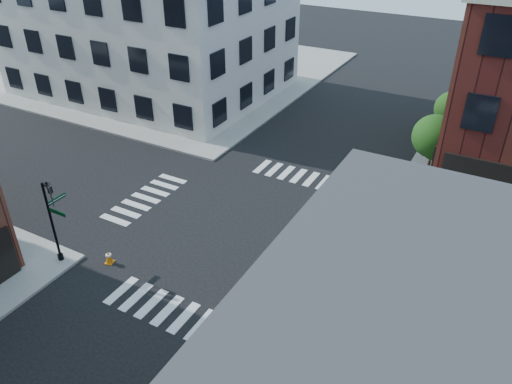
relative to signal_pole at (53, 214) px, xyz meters
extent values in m
plane|color=black|center=(6.72, 6.68, -2.86)|extent=(120.00, 120.00, 0.00)
cube|color=gray|center=(-14.28, 27.68, -2.78)|extent=(30.00, 30.00, 0.15)
cube|color=silver|center=(-12.28, 22.68, 2.64)|extent=(22.00, 16.00, 11.00)
cylinder|color=black|center=(14.22, 16.68, -1.97)|extent=(0.18, 0.18, 1.47)
cylinder|color=black|center=(14.22, 16.68, -1.24)|extent=(0.12, 0.12, 1.47)
sphere|color=#13360E|center=(14.22, 16.68, 0.44)|extent=(2.69, 2.69, 2.69)
sphere|color=#13360E|center=(14.47, 16.58, -0.10)|extent=(1.85, 1.85, 1.85)
cylinder|color=black|center=(14.22, 22.68, -2.04)|extent=(0.18, 0.18, 1.33)
cylinder|color=black|center=(14.22, 22.68, -1.38)|extent=(0.12, 0.12, 1.33)
sphere|color=#13360E|center=(14.22, 22.68, 0.14)|extent=(2.43, 2.43, 2.43)
sphere|color=#13360E|center=(14.47, 22.58, -0.35)|extent=(1.67, 1.67, 1.67)
cylinder|color=black|center=(-0.08, -0.12, -0.56)|extent=(0.12, 0.12, 4.60)
cylinder|color=black|center=(-0.08, -0.12, -2.56)|extent=(0.28, 0.28, 0.30)
cube|color=#053819|center=(0.47, -0.12, 0.29)|extent=(1.10, 0.03, 0.22)
cube|color=#053819|center=(-0.08, 0.43, 0.54)|extent=(0.03, 1.10, 0.22)
imported|color=black|center=(0.27, -0.02, 1.04)|extent=(0.22, 0.18, 1.10)
imported|color=black|center=(-0.18, 0.23, 1.04)|extent=(0.18, 0.22, 1.10)
cube|color=silver|center=(19.96, 2.55, -0.94)|extent=(5.51, 2.84, 2.83)
cube|color=maroon|center=(19.83, 1.39, -0.94)|extent=(2.00, 0.26, 0.64)
cube|color=#B4B4B7|center=(16.50, 2.92, -1.44)|extent=(2.05, 2.38, 1.83)
cube|color=black|center=(15.64, 3.01, -1.12)|extent=(0.28, 1.74, 0.82)
cube|color=black|center=(18.87, 2.66, -2.40)|extent=(7.36, 1.69, 0.23)
cylinder|color=black|center=(16.40, 1.96, -2.40)|extent=(0.94, 0.42, 0.91)
cylinder|color=black|center=(16.61, 3.87, -2.40)|extent=(0.94, 0.42, 0.91)
cylinder|color=black|center=(19.88, 3.52, -2.40)|extent=(0.94, 0.42, 0.91)
cube|color=#D16909|center=(2.11, 0.98, -2.84)|extent=(0.49, 0.49, 0.04)
cone|color=#D16909|center=(2.11, 0.98, -2.49)|extent=(0.46, 0.46, 0.73)
cylinder|color=white|center=(2.11, 0.98, -2.39)|extent=(0.28, 0.28, 0.08)
camera|label=1|loc=(18.04, -12.66, 13.19)|focal=35.00mm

